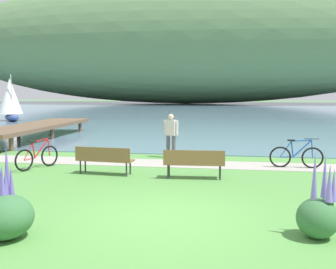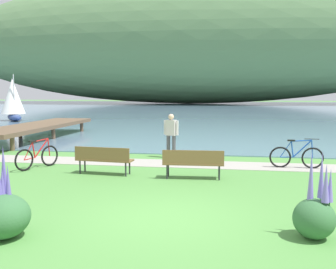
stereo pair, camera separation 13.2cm
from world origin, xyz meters
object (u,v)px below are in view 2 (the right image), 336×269
(park_bench_near_camera, at_px, (193,162))
(bicycle_leaning_near_bench, at_px, (37,157))
(bicycle_beside_path, at_px, (296,156))
(person_at_shoreline, at_px, (171,133))
(sailboat_nearest_to_shore, at_px, (13,99))
(park_bench_further_along, at_px, (104,158))

(park_bench_near_camera, relative_size, bicycle_leaning_near_bench, 1.11)
(bicycle_leaning_near_bench, bearing_deg, park_bench_near_camera, -8.02)
(bicycle_leaning_near_bench, relative_size, bicycle_beside_path, 0.93)
(person_at_shoreline, bearing_deg, bicycle_beside_path, -16.84)
(park_bench_near_camera, distance_m, bicycle_beside_path, 3.94)
(sailboat_nearest_to_shore, bearing_deg, bicycle_leaning_near_bench, -57.52)
(park_bench_further_along, height_order, person_at_shoreline, person_at_shoreline)
(park_bench_near_camera, relative_size, person_at_shoreline, 1.07)
(sailboat_nearest_to_shore, bearing_deg, bicycle_beside_path, -40.47)
(bicycle_beside_path, relative_size, person_at_shoreline, 1.04)
(person_at_shoreline, bearing_deg, park_bench_near_camera, -71.05)
(park_bench_near_camera, height_order, sailboat_nearest_to_shore, sailboat_nearest_to_shore)
(bicycle_beside_path, relative_size, sailboat_nearest_to_shore, 0.45)
(bicycle_leaning_near_bench, distance_m, sailboat_nearest_to_shore, 22.86)
(park_bench_near_camera, bearing_deg, sailboat_nearest_to_shore, 131.32)
(bicycle_beside_path, height_order, person_at_shoreline, person_at_shoreline)
(bicycle_leaning_near_bench, bearing_deg, person_at_shoreline, 34.58)
(park_bench_further_along, relative_size, bicycle_beside_path, 1.04)
(bicycle_leaning_near_bench, distance_m, person_at_shoreline, 5.01)
(park_bench_near_camera, height_order, person_at_shoreline, person_at_shoreline)
(sailboat_nearest_to_shore, bearing_deg, park_bench_further_along, -53.33)
(person_at_shoreline, distance_m, sailboat_nearest_to_shore, 23.18)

